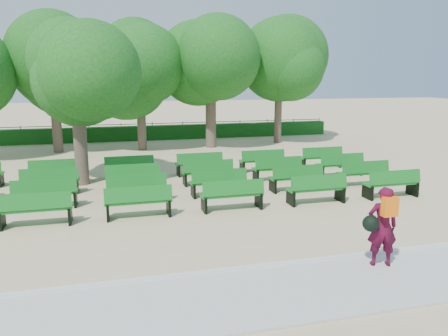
# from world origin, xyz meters

# --- Properties ---
(ground) EXTENTS (120.00, 120.00, 0.00)m
(ground) POSITION_xyz_m (0.00, 0.00, 0.00)
(ground) COLOR tan
(paving) EXTENTS (30.00, 2.20, 0.06)m
(paving) POSITION_xyz_m (0.00, -7.40, 0.03)
(paving) COLOR beige
(paving) RESTS_ON ground
(curb) EXTENTS (30.00, 0.12, 0.10)m
(curb) POSITION_xyz_m (0.00, -6.25, 0.05)
(curb) COLOR silver
(curb) RESTS_ON ground
(hedge) EXTENTS (26.00, 0.70, 0.90)m
(hedge) POSITION_xyz_m (0.00, 14.00, 0.45)
(hedge) COLOR #165518
(hedge) RESTS_ON ground
(fence) EXTENTS (26.00, 0.10, 1.02)m
(fence) POSITION_xyz_m (0.00, 14.40, 0.00)
(fence) COLOR black
(fence) RESTS_ON ground
(tree_line) EXTENTS (21.80, 6.80, 7.04)m
(tree_line) POSITION_xyz_m (0.00, 10.00, 0.00)
(tree_line) COLOR #1C601C
(tree_line) RESTS_ON ground
(bench_array) EXTENTS (1.94, 0.69, 1.20)m
(bench_array) POSITION_xyz_m (0.37, 0.50, 0.10)
(bench_array) COLOR #136F1E
(bench_array) RESTS_ON ground
(tree_among) EXTENTS (4.01, 4.01, 5.68)m
(tree_among) POSITION_xyz_m (-2.84, 2.55, 3.85)
(tree_among) COLOR brown
(tree_among) RESTS_ON ground
(person) EXTENTS (0.85, 0.56, 1.72)m
(person) POSITION_xyz_m (3.64, -6.84, 0.95)
(person) COLOR #450920
(person) RESTS_ON ground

